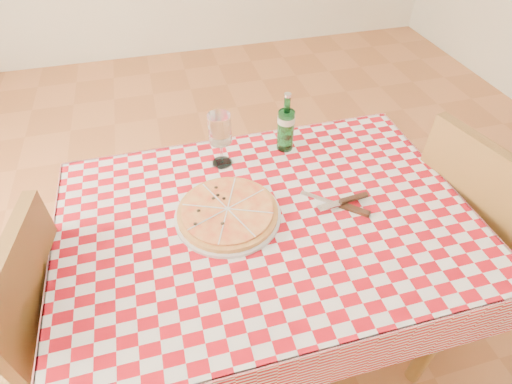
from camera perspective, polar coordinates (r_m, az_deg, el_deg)
dining_table at (r=1.34m, az=1.50°, el=-6.48°), size 1.20×0.80×0.75m
tablecloth at (r=1.27m, az=1.58°, el=-3.74°), size 1.30×0.90×0.01m
chair_near at (r=1.73m, az=28.27°, el=-4.12°), size 0.51×0.51×0.95m
chair_far at (r=1.48m, az=-30.24°, el=-16.98°), size 0.48×0.48×0.93m
pizza_plate at (r=1.25m, az=-4.07°, el=-2.82°), size 0.44×0.44×0.04m
water_bottle at (r=1.47m, az=4.32°, el=9.92°), size 0.08×0.08×0.23m
wine_glass at (r=1.41m, az=-5.08°, el=7.37°), size 0.11×0.11×0.20m
cutlery at (r=1.32m, az=11.93°, el=-1.55°), size 0.30×0.27×0.03m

